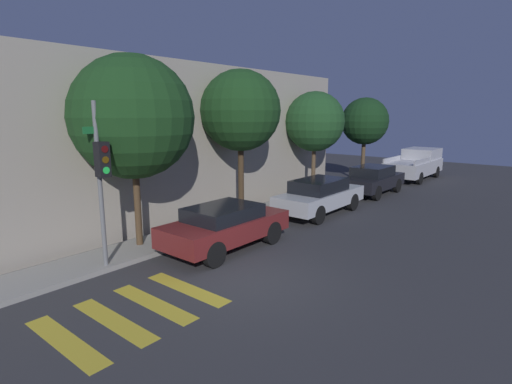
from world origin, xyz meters
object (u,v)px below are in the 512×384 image
pickup_truck (416,164)px  tree_midblock (241,111)px  traffic_light_pole (118,152)px  tree_behind_truck (365,121)px  sedan_far_end (373,179)px  tree_far_end (315,122)px  tree_near_corner (132,117)px  sedan_middle (320,195)px  sedan_near_corner (225,225)px

pickup_truck → tree_midblock: size_ratio=0.93×
traffic_light_pole → tree_behind_truck: tree_behind_truck is taller
tree_midblock → traffic_light_pole: bearing=-171.7°
sedan_far_end → tree_far_end: tree_far_end is taller
sedan_far_end → tree_far_end: size_ratio=0.82×
tree_near_corner → tree_behind_truck: (16.17, 0.00, -0.38)m
sedan_middle → pickup_truck: pickup_truck is taller
sedan_middle → pickup_truck: 12.07m
tree_near_corner → tree_midblock: (4.84, 0.00, 0.21)m
traffic_light_pole → tree_midblock: bearing=8.3°
sedan_middle → tree_midblock: bearing=140.7°
sedan_near_corner → sedan_far_end: 11.13m
sedan_near_corner → tree_near_corner: 4.29m
traffic_light_pole → sedan_middle: bearing=-8.5°
traffic_light_pole → tree_near_corner: tree_near_corner is taller
sedan_middle → tree_near_corner: size_ratio=0.79×
tree_near_corner → tree_midblock: 4.84m
traffic_light_pole → sedan_middle: traffic_light_pole is taller
traffic_light_pole → tree_far_end: size_ratio=0.86×
sedan_near_corner → tree_far_end: 9.42m
sedan_middle → tree_midblock: 4.84m
sedan_middle → tree_behind_truck: size_ratio=0.91×
pickup_truck → sedan_near_corner: bearing=180.0°
tree_midblock → tree_near_corner: bearing=180.0°
pickup_truck → tree_near_corner: tree_near_corner is taller
sedan_far_end → tree_midblock: 8.97m
traffic_light_pole → tree_midblock: (5.91, 0.86, 1.11)m
tree_behind_truck → tree_far_end: bearing=180.0°
tree_far_end → sedan_far_end: bearing=-40.8°
sedan_middle → sedan_far_end: sedan_middle is taller
sedan_middle → tree_behind_truck: tree_behind_truck is taller
sedan_middle → tree_far_end: tree_far_end is taller
pickup_truck → tree_near_corner: size_ratio=0.93×
traffic_light_pole → sedan_middle: 8.92m
tree_near_corner → tree_far_end: size_ratio=1.13×
sedan_near_corner → sedan_middle: 5.74m
traffic_light_pole → tree_midblock: size_ratio=0.77×
sedan_middle → tree_behind_truck: (8.73, 2.13, 2.90)m
tree_far_end → tree_behind_truck: (5.81, 0.00, -0.08)m
pickup_truck → tree_near_corner: bearing=173.8°
traffic_light_pole → tree_behind_truck: bearing=2.9°
sedan_near_corner → tree_midblock: tree_midblock is taller
pickup_truck → tree_far_end: 9.80m
sedan_middle → traffic_light_pole: bearing=171.5°
sedan_near_corner → pickup_truck: (17.81, 0.00, 0.19)m
sedan_near_corner → sedan_far_end: sedan_far_end is taller
sedan_far_end → tree_behind_truck: bearing=32.4°
sedan_far_end → pickup_truck: pickup_truck is taller
sedan_near_corner → pickup_truck: size_ratio=0.78×
pickup_truck → sedan_middle: bearing=180.0°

